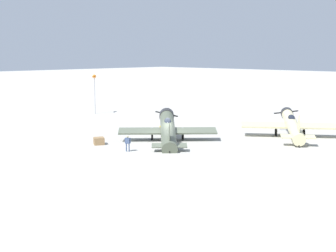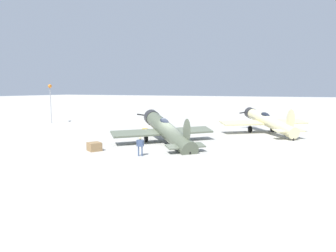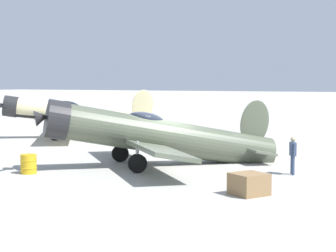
{
  "view_description": "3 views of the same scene",
  "coord_description": "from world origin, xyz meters",
  "px_view_note": "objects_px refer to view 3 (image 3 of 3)",
  "views": [
    {
      "loc": [
        33.32,
        32.15,
        9.26
      ],
      "look_at": [
        -0.0,
        0.0,
        1.8
      ],
      "focal_mm": 47.96,
      "sensor_mm": 36.0,
      "label": 1
    },
    {
      "loc": [
        26.37,
        12.08,
        5.38
      ],
      "look_at": [
        -0.0,
        0.0,
        1.8
      ],
      "focal_mm": 32.07,
      "sensor_mm": 36.0,
      "label": 2
    },
    {
      "loc": [
        11.82,
        -21.86,
        3.78
      ],
      "look_at": [
        -0.0,
        0.0,
        1.8
      ],
      "focal_mm": 58.58,
      "sensor_mm": 36.0,
      "label": 3
    }
  ],
  "objects_px": {
    "ground_crew_mechanic": "(293,152)",
    "equipment_crate": "(249,184)",
    "airplane_mid_apron": "(75,115)",
    "airplane_foreground": "(157,136)",
    "fuel_drum": "(29,164)"
  },
  "relations": [
    {
      "from": "ground_crew_mechanic",
      "to": "equipment_crate",
      "type": "bearing_deg",
      "value": -119.72
    },
    {
      "from": "equipment_crate",
      "to": "fuel_drum",
      "type": "distance_m",
      "value": 9.56
    },
    {
      "from": "airplane_foreground",
      "to": "fuel_drum",
      "type": "bearing_deg",
      "value": 4.89
    },
    {
      "from": "equipment_crate",
      "to": "airplane_mid_apron",
      "type": "bearing_deg",
      "value": 143.86
    },
    {
      "from": "airplane_mid_apron",
      "to": "ground_crew_mechanic",
      "type": "distance_m",
      "value": 18.97
    },
    {
      "from": "airplane_mid_apron",
      "to": "equipment_crate",
      "type": "xyz_separation_m",
      "value": [
        17.12,
        -12.51,
        -1.16
      ]
    },
    {
      "from": "airplane_foreground",
      "to": "equipment_crate",
      "type": "relative_size",
      "value": 7.04
    },
    {
      "from": "airplane_foreground",
      "to": "airplane_mid_apron",
      "type": "xyz_separation_m",
      "value": [
        -11.21,
        8.32,
        0.19
      ]
    },
    {
      "from": "airplane_foreground",
      "to": "ground_crew_mechanic",
      "type": "bearing_deg",
      "value": 139.22
    },
    {
      "from": "airplane_foreground",
      "to": "airplane_mid_apron",
      "type": "relative_size",
      "value": 0.97
    },
    {
      "from": "airplane_mid_apron",
      "to": "equipment_crate",
      "type": "relative_size",
      "value": 7.24
    },
    {
      "from": "airplane_mid_apron",
      "to": "ground_crew_mechanic",
      "type": "relative_size",
      "value": 6.77
    },
    {
      "from": "equipment_crate",
      "to": "fuel_drum",
      "type": "relative_size",
      "value": 1.81
    },
    {
      "from": "airplane_mid_apron",
      "to": "equipment_crate",
      "type": "bearing_deg",
      "value": 107.1
    },
    {
      "from": "airplane_foreground",
      "to": "ground_crew_mechanic",
      "type": "relative_size",
      "value": 6.59
    }
  ]
}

